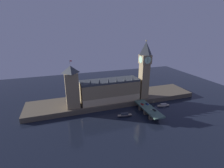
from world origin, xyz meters
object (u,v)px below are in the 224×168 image
object	(u,v)px
car_southbound_trail	(147,104)
street_lamp_mid	(153,104)
car_northbound_lead	(142,104)
boat_downstream	(163,105)
boat_upstream	(125,115)
car_southbound_lead	(154,110)
victoria_tower	(72,87)
street_lamp_near	(151,111)
street_lamp_far	(138,100)
pedestrian_near_rail	(152,115)
clock_tower	(145,69)

from	to	relation	value
car_southbound_trail	street_lamp_mid	xyz separation A→B (m)	(3.23, -8.45, 3.64)
car_northbound_lead	boat_downstream	xyz separation A→B (m)	(30.83, 0.91, -6.80)
car_southbound_trail	boat_downstream	size ratio (longest dim) A/B	0.24
car_northbound_lead	boat_upstream	size ratio (longest dim) A/B	0.26
car_southbound_lead	boat_downstream	world-z (taller)	car_southbound_lead
boat_upstream	boat_downstream	world-z (taller)	boat_upstream
victoria_tower	street_lamp_near	bearing A→B (deg)	-33.17
victoria_tower	street_lamp_far	distance (m)	78.86
car_southbound_lead	pedestrian_near_rail	bearing A→B (deg)	-135.27
street_lamp_mid	boat_upstream	world-z (taller)	street_lamp_mid
car_southbound_trail	clock_tower	bearing A→B (deg)	72.78
car_southbound_lead	street_lamp_mid	distance (m)	9.00
pedestrian_near_rail	boat_downstream	distance (m)	43.44
victoria_tower	boat_downstream	size ratio (longest dim) A/B	3.11
victoria_tower	pedestrian_near_rail	distance (m)	92.20
street_lamp_near	car_northbound_lead	bearing A→B (deg)	82.46
car_southbound_trail	car_southbound_lead	bearing A→B (deg)	-90.00
pedestrian_near_rail	street_lamp_mid	world-z (taller)	street_lamp_mid
street_lamp_near	street_lamp_far	xyz separation A→B (m)	(-0.00, 29.44, -0.35)
pedestrian_near_rail	boat_upstream	world-z (taller)	pedestrian_near_rail
car_southbound_trail	boat_downstream	world-z (taller)	car_southbound_trail
car_southbound_lead	street_lamp_near	xyz separation A→B (m)	(-8.89, -7.18, 3.54)
street_lamp_near	boat_upstream	distance (m)	29.80
clock_tower	street_lamp_mid	xyz separation A→B (m)	(-3.99, -31.73, -33.25)
clock_tower	boat_downstream	distance (m)	51.81
car_northbound_lead	boat_downstream	distance (m)	31.59
victoria_tower	car_southbound_lead	xyz separation A→B (m)	(82.96, -41.23, -22.46)
car_southbound_lead	street_lamp_far	xyz separation A→B (m)	(-8.89, 22.26, 3.19)
car_southbound_lead	street_lamp_near	size ratio (longest dim) A/B	0.71
clock_tower	street_lamp_far	bearing A→B (deg)	-133.44
car_southbound_lead	car_southbound_trail	bearing A→B (deg)	90.00
clock_tower	car_southbound_trail	bearing A→B (deg)	-107.22
pedestrian_near_rail	boat_downstream	world-z (taller)	pedestrian_near_rail
pedestrian_near_rail	street_lamp_mid	distance (m)	20.08
car_southbound_lead	street_lamp_far	world-z (taller)	street_lamp_far
victoria_tower	street_lamp_far	bearing A→B (deg)	-14.37
street_lamp_far	boat_downstream	size ratio (longest dim) A/B	0.35
car_northbound_lead	street_lamp_far	size ratio (longest dim) A/B	0.75
street_lamp_near	street_lamp_mid	world-z (taller)	street_lamp_mid
street_lamp_far	boat_upstream	world-z (taller)	street_lamp_far
street_lamp_mid	street_lamp_far	size ratio (longest dim) A/B	1.14
victoria_tower	pedestrian_near_rail	xyz separation A→B (m)	(74.47, -49.64, -22.16)
clock_tower	pedestrian_near_rail	bearing A→B (deg)	-108.23
boat_upstream	car_southbound_lead	bearing A→B (deg)	-18.39
boat_downstream	victoria_tower	bearing A→B (deg)	167.93
street_lamp_mid	street_lamp_far	xyz separation A→B (m)	(-12.12, 14.72, -0.52)
street_lamp_near	street_lamp_far	distance (m)	29.44
car_northbound_lead	car_southbound_lead	world-z (taller)	car_northbound_lead
street_lamp_far	boat_upstream	xyz separation A→B (m)	(-21.99, -11.99, -9.66)
street_lamp_near	boat_upstream	size ratio (longest dim) A/B	0.37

